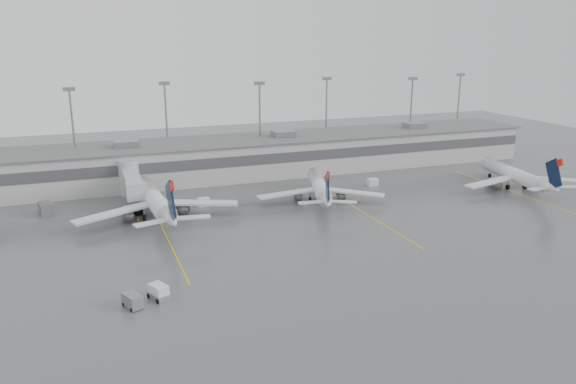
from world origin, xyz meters
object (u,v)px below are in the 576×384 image
object	(u,v)px
jet_mid_right	(320,187)
jet_far_right	(516,175)
jet_mid_left	(155,201)
baggage_tug	(159,293)

from	to	relation	value
jet_mid_right	jet_far_right	size ratio (longest dim) A/B	0.94
jet_far_right	jet_mid_left	bearing A→B (deg)	-175.62
jet_far_right	jet_mid_right	bearing A→B (deg)	-178.70
jet_mid_left	baggage_tug	world-z (taller)	jet_mid_left
jet_mid_right	baggage_tug	bearing A→B (deg)	-121.08
jet_mid_right	jet_mid_left	bearing A→B (deg)	-163.55
jet_far_right	baggage_tug	size ratio (longest dim) A/B	8.58
jet_mid_left	jet_mid_right	size ratio (longest dim) A/B	1.20
jet_mid_left	jet_far_right	xyz separation A→B (m)	(72.24, -6.26, -0.33)
jet_far_right	baggage_tug	xyz separation A→B (m)	(-76.24, -25.10, -2.14)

